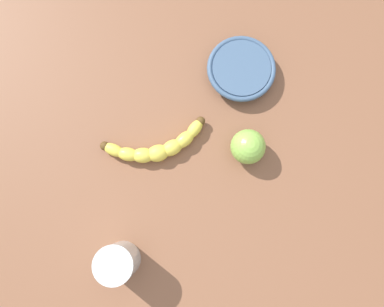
{
  "coord_description": "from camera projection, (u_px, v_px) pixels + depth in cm",
  "views": [
    {
      "loc": [
        -10.86,
        -3.81,
        86.52
      ],
      "look_at": [
        2.03,
        -5.92,
        5.0
      ],
      "focal_mm": 35.62,
      "sensor_mm": 36.0,
      "label": 1
    }
  ],
  "objects": [
    {
      "name": "ceramic_bowl",
      "position": [
        241.0,
        70.0,
        0.85
      ],
      "size": [
        15.39,
        15.39,
        3.58
      ],
      "color": "#3D5675",
      "rests_on": "wooden_tabletop"
    },
    {
      "name": "green_apple_fruit",
      "position": [
        248.0,
        147.0,
        0.81
      ],
      "size": [
        7.55,
        7.55,
        7.55
      ],
      "primitive_type": "sphere",
      "color": "#84B747",
      "rests_on": "wooden_tabletop"
    },
    {
      "name": "wooden_tabletop",
      "position": [
        168.0,
        169.0,
        0.86
      ],
      "size": [
        120.0,
        120.0,
        3.0
      ],
      "primitive_type": "cube",
      "color": "brown",
      "rests_on": "ground"
    },
    {
      "name": "banana",
      "position": [
        157.0,
        147.0,
        0.83
      ],
      "size": [
        8.76,
        23.68,
        3.71
      ],
      "rotation": [
        0.0,
        0.0,
        4.81
      ],
      "color": "#DEC944",
      "rests_on": "wooden_tabletop"
    },
    {
      "name": "smoothie_glass",
      "position": [
        118.0,
        262.0,
        0.76
      ],
      "size": [
        7.7,
        7.7,
        10.75
      ],
      "color": "silver",
      "rests_on": "wooden_tabletop"
    }
  ]
}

